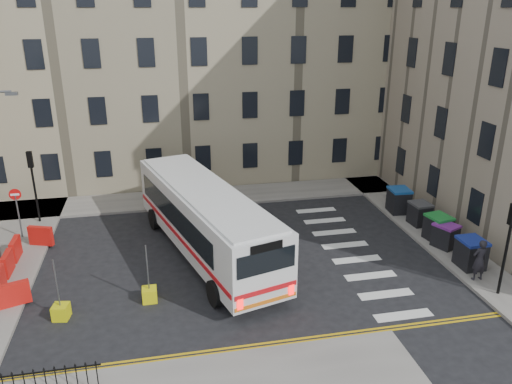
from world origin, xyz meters
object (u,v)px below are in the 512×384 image
object	(u,v)px
wheelie_bin_e	(399,200)
wheelie_bin_b	(445,235)
wheelie_bin_d	(420,213)
pedestrian	(479,260)
bollard_yellow	(150,295)
bus	(205,218)
wheelie_bin_c	(438,228)
wheelie_bin_a	(471,253)
bollard_chevron	(61,312)

from	to	relation	value
wheelie_bin_e	wheelie_bin_b	bearing A→B (deg)	-84.12
wheelie_bin_d	pedestrian	xyz separation A→B (m)	(-0.50, -6.07, 0.33)
wheelie_bin_b	wheelie_bin_e	distance (m)	4.74
bollard_yellow	bus	bearing A→B (deg)	53.41
wheelie_bin_c	bollard_yellow	xyz separation A→B (m)	(-14.73, -2.65, -0.53)
wheelie_bin_a	bollard_chevron	bearing A→B (deg)	-179.67
bollard_chevron	bollard_yellow	bearing A→B (deg)	9.34
wheelie_bin_d	wheelie_bin_e	world-z (taller)	wheelie_bin_e
bus	pedestrian	world-z (taller)	bus
wheelie_bin_d	bollard_chevron	xyz separation A→B (m)	(-18.25, -5.23, -0.49)
wheelie_bin_e	pedestrian	world-z (taller)	pedestrian
bus	bollard_chevron	size ratio (longest dim) A/B	21.23
wheelie_bin_d	bollard_yellow	bearing A→B (deg)	-166.64
wheelie_bin_a	bollard_yellow	bearing A→B (deg)	178.34
bollard_chevron	wheelie_bin_d	bearing A→B (deg)	16.00
bus	wheelie_bin_e	world-z (taller)	bus
bollard_chevron	bus	bearing A→B (deg)	34.77
pedestrian	bollard_yellow	xyz separation A→B (m)	(-14.32, 1.40, -0.82)
wheelie_bin_c	bollard_chevron	world-z (taller)	wheelie_bin_c
wheelie_bin_e	bollard_chevron	world-z (taller)	wheelie_bin_e
wheelie_bin_d	wheelie_bin_c	bearing A→B (deg)	-96.54
bollard_yellow	wheelie_bin_b	bearing A→B (deg)	7.13
pedestrian	bollard_chevron	bearing A→B (deg)	-6.19
wheelie_bin_d	pedestrian	world-z (taller)	pedestrian
wheelie_bin_b	pedestrian	world-z (taller)	pedestrian
wheelie_bin_a	wheelie_bin_c	size ratio (longest dim) A/B	1.00
pedestrian	wheelie_bin_e	bearing A→B (deg)	-94.81
wheelie_bin_b	pedestrian	bearing A→B (deg)	-119.89
wheelie_bin_b	bollard_chevron	world-z (taller)	wheelie_bin_b
pedestrian	bollard_chevron	world-z (taller)	pedestrian
bus	pedestrian	bearing A→B (deg)	-39.89
wheelie_bin_b	wheelie_bin_c	bearing A→B (deg)	62.73
bus	wheelie_bin_c	bearing A→B (deg)	-21.09
wheelie_bin_b	bollard_chevron	xyz separation A→B (m)	(-18.11, -2.40, -0.47)
wheelie_bin_a	pedestrian	bearing A→B (deg)	-108.49
bollard_chevron	wheelie_bin_a	bearing A→B (deg)	0.91
wheelie_bin_d	bollard_yellow	world-z (taller)	wheelie_bin_d
wheelie_bin_e	bollard_yellow	bearing A→B (deg)	-151.85
bollard_yellow	bollard_chevron	world-z (taller)	same
wheelie_bin_d	wheelie_bin_e	xyz separation A→B (m)	(-0.31, 1.91, 0.09)
wheelie_bin_c	bollard_yellow	distance (m)	14.97
wheelie_bin_d	pedestrian	bearing A→B (deg)	-98.81
wheelie_bin_a	wheelie_bin_e	distance (m)	6.85
bus	wheelie_bin_a	size ratio (longest dim) A/B	9.12
wheelie_bin_d	wheelie_bin_e	size ratio (longest dim) A/B	0.88
bollard_yellow	bollard_chevron	xyz separation A→B (m)	(-3.43, -0.56, 0.00)
bus	wheelie_bin_a	bearing A→B (deg)	-34.52
wheelie_bin_e	bus	bearing A→B (deg)	-162.70
wheelie_bin_b	pedestrian	size ratio (longest dim) A/B	0.73
bus	wheelie_bin_e	distance (m)	12.10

